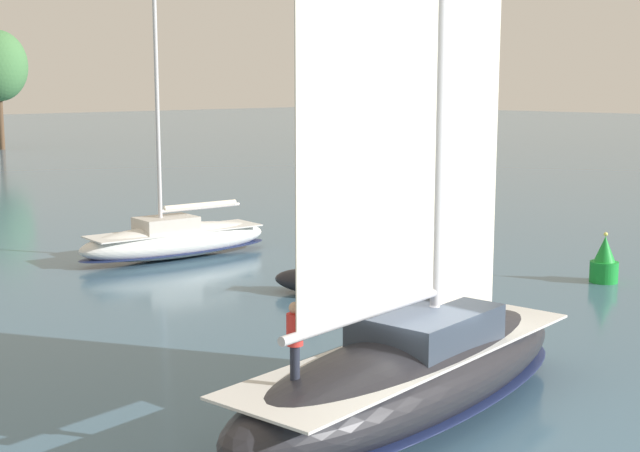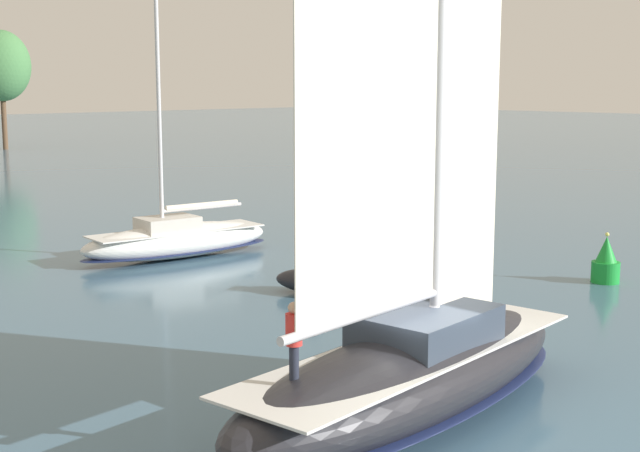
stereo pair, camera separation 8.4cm
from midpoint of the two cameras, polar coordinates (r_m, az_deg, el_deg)
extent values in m
plane|color=#42667F|center=(21.19, 5.89, -12.09)|extent=(400.00, 400.00, 0.00)
cylinder|color=brown|center=(110.40, -19.55, 6.56)|extent=(0.59, 0.59, 7.40)
ellipsoid|color=#477F47|center=(110.34, -19.72, 9.64)|extent=(6.66, 6.66, 8.14)
ellipsoid|color=#232328|center=(20.85, 5.93, -9.51)|extent=(12.12, 4.47, 2.02)
ellipsoid|color=#19234C|center=(21.03, 5.91, -10.94)|extent=(12.25, 4.51, 0.24)
cube|color=silver|center=(20.67, 5.96, -7.97)|extent=(10.66, 3.80, 0.06)
cube|color=#333D4C|center=(21.02, 6.90, -6.44)|extent=(3.53, 2.64, 0.83)
cylinder|color=silver|center=(20.60, 7.84, 12.88)|extent=(0.24, 0.24, 14.82)
cylinder|color=silver|center=(19.00, 3.07, -5.67)|extent=(5.33, 0.73, 0.20)
cube|color=silver|center=(18.58, 3.65, 12.90)|extent=(4.89, 0.51, 12.15)
cube|color=silver|center=(21.84, 9.64, 3.86)|extent=(2.60, 0.28, 8.15)
cylinder|color=#232838|center=(18.09, -1.54, -8.93)|extent=(0.22, 0.22, 0.85)
cylinder|color=red|center=(17.88, -1.55, -6.64)|extent=(0.37, 0.37, 0.65)
sphere|color=tan|center=(17.76, -1.55, -5.26)|extent=(0.24, 0.24, 0.24)
ellipsoid|color=white|center=(39.89, -9.06, -0.93)|extent=(9.18, 3.54, 1.52)
ellipsoid|color=#19234C|center=(39.96, -9.04, -1.52)|extent=(9.28, 3.58, 0.18)
cube|color=silver|center=(39.81, -9.08, -0.30)|extent=(8.07, 3.02, 0.06)
cube|color=beige|center=(39.55, -9.66, 0.13)|extent=(2.70, 2.04, 0.63)
cylinder|color=silver|center=(38.96, -10.22, 7.78)|extent=(0.18, 0.18, 11.19)
cylinder|color=silver|center=(40.29, -7.48, 1.18)|extent=(4.02, 0.62, 0.15)
cylinder|color=silver|center=(40.28, -7.49, 1.33)|extent=(3.63, 0.67, 0.24)
ellipsoid|color=black|center=(32.52, 0.51, -3.61)|extent=(3.08, 4.32, 0.96)
cube|color=black|center=(31.77, 3.71, -2.96)|extent=(0.30, 0.28, 1.06)
cube|color=#28333D|center=(32.52, -0.14, -2.39)|extent=(0.83, 0.54, 0.58)
cylinder|color=green|center=(36.32, 17.86, -2.82)|extent=(1.09, 1.09, 0.81)
cone|color=green|center=(36.15, 17.93, -1.42)|extent=(0.81, 0.81, 1.00)
sphere|color=#F2F266|center=(36.05, 17.98, -0.52)|extent=(0.16, 0.16, 0.16)
camera|label=1|loc=(0.04, -89.89, 0.02)|focal=50.00mm
camera|label=2|loc=(0.04, 90.11, -0.02)|focal=50.00mm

